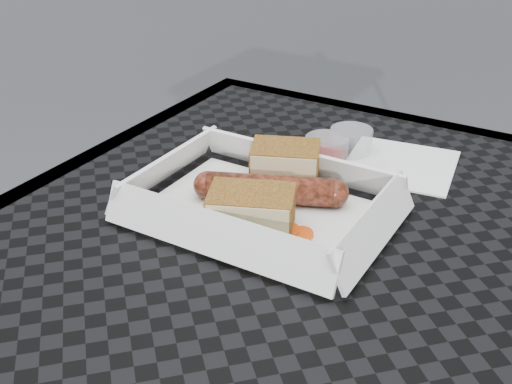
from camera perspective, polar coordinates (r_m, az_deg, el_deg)
patio_table at (r=0.59m, az=9.60°, el=-14.89°), size 0.80×0.80×0.74m
food_tray at (r=0.64m, az=0.46°, el=-1.83°), size 0.22×0.15×0.00m
bratwurst at (r=0.65m, az=1.28°, el=0.26°), size 0.15×0.08×0.03m
bread_near at (r=0.68m, az=2.61°, el=2.41°), size 0.08×0.07×0.04m
bread_far at (r=0.60m, az=-0.42°, el=-1.71°), size 0.09×0.08×0.04m
veg_garnish at (r=0.59m, az=3.14°, el=-4.22°), size 0.03×0.03×0.00m
napkin at (r=0.75m, az=12.68°, el=2.41°), size 0.14×0.14×0.00m
condiment_cup_sauce at (r=0.74m, az=6.29°, el=3.77°), size 0.05×0.05×0.03m
condiment_cup_empty at (r=0.77m, az=8.44°, el=4.51°), size 0.05×0.05×0.03m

